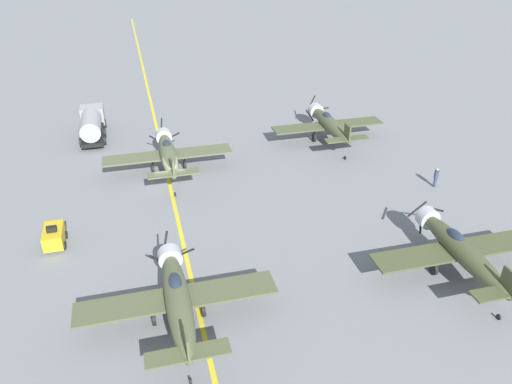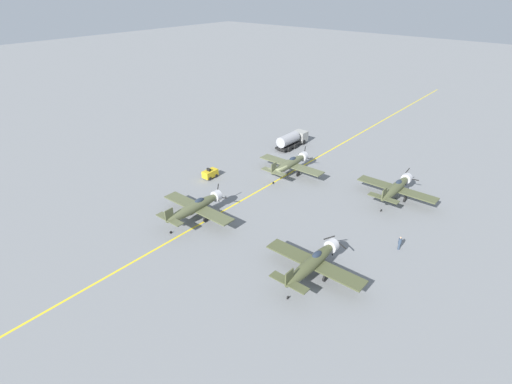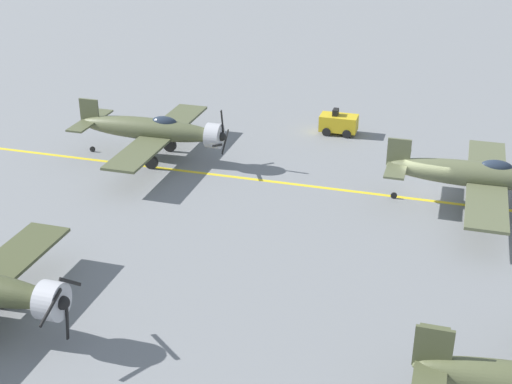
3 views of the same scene
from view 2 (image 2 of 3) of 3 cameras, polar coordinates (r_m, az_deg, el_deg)
The scene contains 9 objects.
ground_plane at distance 66.48m, azimuth 3.15°, elevation 1.73°, with size 400.00×400.00×0.00m, color slate.
taxiway_stripe at distance 66.47m, azimuth 3.15°, elevation 1.74°, with size 0.30×160.00×0.01m, color yellow.
airplane_mid_right at distance 63.07m, azimuth 19.37°, elevation 0.57°, with size 12.00×9.98×3.67m.
airplane_near_center at distance 55.20m, azimuth -8.61°, elevation -2.10°, with size 12.00×9.98×3.77m.
airplane_mid_center at distance 67.63m, azimuth 4.87°, elevation 4.04°, with size 12.00×9.98×3.80m.
airplane_near_right at distance 44.95m, azimuth 8.12°, elevation -9.95°, with size 12.00×9.98×3.65m.
fuel_tanker at distance 79.78m, azimuth 5.17°, elevation 7.48°, with size 2.68×8.00×2.98m.
tow_tractor at distance 67.22m, azimuth -6.58°, elevation 2.65°, with size 1.57×2.60×1.79m.
ground_crew_walking at distance 52.31m, azimuth 19.85°, elevation -6.81°, with size 0.40×0.40×1.86m.
Camera 2 is at (35.28, -47.97, 29.55)m, focal length 28.00 mm.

